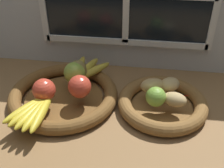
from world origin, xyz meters
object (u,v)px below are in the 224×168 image
lime_near (156,97)px  apple_red_right (80,87)px  fruit_bowl_left (64,95)px  banana_bunch_front (35,110)px  fruit_bowl_right (162,103)px  apple_green_back (75,73)px  potato_back (170,85)px  potato_small (175,99)px  potato_oblong (152,86)px  chili_pepper (171,98)px  pear_brown (78,70)px  apple_red_front (44,90)px  banana_bunch_back (86,70)px

lime_near → apple_red_right: bearing=176.8°
fruit_bowl_left → banana_bunch_front: banana_bunch_front is taller
fruit_bowl_left → fruit_bowl_right: 34.42cm
apple_green_back → lime_near: bearing=-18.1°
lime_near → potato_back: bearing=61.0°
fruit_bowl_right → banana_bunch_front: banana_bunch_front is taller
fruit_bowl_right → potato_small: bearing=-45.0°
fruit_bowl_right → potato_oblong: size_ratio=3.65×
banana_bunch_front → potato_small: bearing=13.2°
lime_near → potato_oblong: bearing=98.6°
apple_red_right → chili_pepper: 30.05cm
potato_oblong → apple_red_right: bearing=-166.8°
apple_green_back → potato_oblong: bearing=-4.9°
apple_green_back → pear_brown: bearing=67.5°
apple_red_front → potato_small: 42.11cm
pear_brown → banana_bunch_front: bearing=-113.4°
banana_bunch_front → banana_bunch_back: (10.73, 25.01, -0.07)cm
apple_green_back → chili_pepper: (33.56, -6.85, -2.73)cm
lime_near → fruit_bowl_left: bearing=172.7°
apple_red_front → chili_pepper: bearing=6.1°
potato_small → chili_pepper: (-1.05, 1.80, -1.11)cm
apple_green_back → potato_small: (34.61, -8.64, -1.62)cm
banana_bunch_back → banana_bunch_front: bearing=-113.2°
fruit_bowl_right → chili_pepper: chili_pepper is taller
apple_green_back → apple_red_front: 13.44cm
pear_brown → fruit_bowl_left: bearing=-118.7°
potato_back → lime_near: bearing=-119.0°
apple_red_right → apple_green_back: bearing=114.6°
apple_green_back → apple_red_front: (-7.38, -11.23, -0.08)cm
potato_small → lime_near: (-6.04, -0.71, 0.98)cm
potato_oblong → potato_small: bearing=-41.4°
potato_back → pear_brown: bearing=175.5°
banana_bunch_front → potato_back: (41.45, 17.95, 0.88)cm
fruit_bowl_right → fruit_bowl_left: bearing=180.0°
apple_green_back → potato_back: (33.36, -0.71, -1.49)cm
fruit_bowl_right → apple_green_back: (-31.27, 5.30, 6.33)cm
fruit_bowl_left → potato_small: potato_small is taller
fruit_bowl_left → fruit_bowl_right: (34.42, -0.00, 0.01)cm
fruit_bowl_left → apple_red_front: 9.61cm
fruit_bowl_right → banana_bunch_front: 41.76cm
fruit_bowl_left → potato_small: bearing=-5.1°
apple_red_right → banana_bunch_front: bearing=-137.7°
lime_near → pear_brown: bearing=158.0°
banana_bunch_front → potato_back: size_ratio=2.75×
apple_red_front → banana_bunch_front: size_ratio=0.39×
banana_bunch_back → lime_near: lime_near is taller
banana_bunch_back → potato_small: 35.33cm
fruit_bowl_left → banana_bunch_back: banana_bunch_back is taller
apple_green_back → potato_oblong: apple_green_back is taller
fruit_bowl_left → pear_brown: 10.33cm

